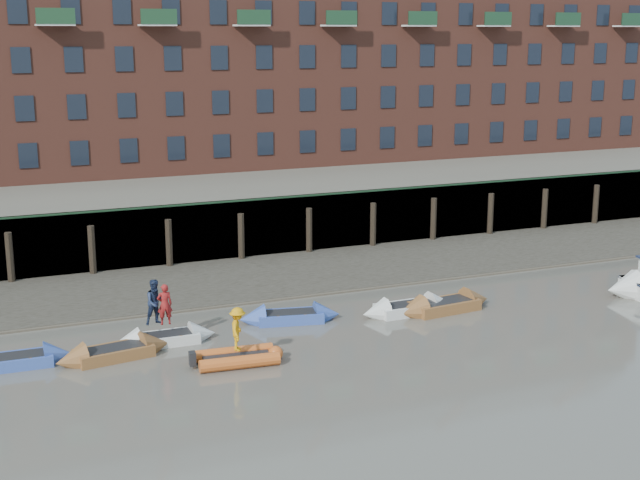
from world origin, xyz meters
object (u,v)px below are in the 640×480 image
rowboat_3 (165,339)px  rowboat_4 (290,317)px  rowboat_6 (444,306)px  person_rower_b (156,302)px  rowboat_2 (114,353)px  rib_tender (240,357)px  rowboat_1 (14,361)px  person_rib_crew (238,329)px  person_rower_a (165,304)px  rowboat_5 (408,308)px

rowboat_3 → rowboat_4: rowboat_4 is taller
rowboat_6 → person_rower_b: size_ratio=2.68×
rowboat_2 → rib_tender: bearing=-37.7°
person_rower_b → rowboat_1: bearing=175.7°
rowboat_4 → person_rib_crew: size_ratio=2.73×
rowboat_6 → person_rower_b: (-12.84, 0.76, 1.49)m
rowboat_4 → person_rower_a: 5.79m
rowboat_6 → rib_tender: rowboat_6 is taller
rowboat_5 → rowboat_2: bearing=-178.8°
rowboat_6 → person_rower_b: 12.95m
rowboat_1 → rowboat_2: rowboat_2 is taller
person_rower_b → rowboat_3: bearing=-39.7°
rowboat_2 → person_rower_b: size_ratio=2.51×
rowboat_3 → rowboat_6: bearing=-1.6°
rib_tender → person_rower_b: person_rower_b is taller
rowboat_1 → person_rib_crew: (7.88, -2.92, 1.15)m
rowboat_4 → rowboat_5: rowboat_5 is taller
rowboat_6 → rowboat_1: bearing=173.2°
rib_tender → person_rower_b: size_ratio=1.82×
rib_tender → person_rower_a: (-2.09, 3.27, 1.40)m
rowboat_3 → rowboat_5: (10.91, -0.26, 0.02)m
rowboat_1 → rowboat_6: bearing=0.9°
rowboat_3 → rib_tender: bearing=-55.5°
rowboat_5 → person_rower_a: size_ratio=2.70×
rowboat_1 → rowboat_2: 3.67m
rib_tender → rowboat_2: bearing=156.4°
rowboat_2 → rowboat_5: rowboat_2 is taller
rowboat_4 → rowboat_5: bearing=1.7°
person_rower_b → person_rib_crew: person_rower_b is taller
rowboat_1 → rowboat_2: bearing=-7.2°
rowboat_2 → person_rower_a: (2.23, 0.90, 1.42)m
person_rower_b → rowboat_4: bearing=-4.3°
rowboat_4 → rowboat_6: 7.06m
rowboat_1 → rowboat_4: bearing=6.6°
rowboat_3 → rib_tender: (2.14, -3.25, 0.04)m
rowboat_1 → person_rib_crew: person_rib_crew is taller
rowboat_2 → person_rower_a: size_ratio=2.78×
rowboat_1 → rib_tender: size_ratio=1.30×
person_rower_a → rowboat_5: bearing=-178.2°
rowboat_5 → rib_tender: (-8.76, -2.99, 0.02)m
rowboat_4 → person_rib_crew: 5.39m
rowboat_6 → rowboat_5: bearing=162.7°
rowboat_4 → rib_tender: 5.24m
rowboat_4 → person_rower_a: bearing=-161.8°
rowboat_3 → person_rower_a: size_ratio=2.50×
person_rib_crew → rib_tender: bearing=-84.1°
person_rib_crew → rowboat_3: bearing=54.3°
rowboat_3 → person_rower_b: person_rower_b is taller
rowboat_4 → rib_tender: rowboat_4 is taller
rowboat_2 → person_rower_a: person_rower_a is taller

